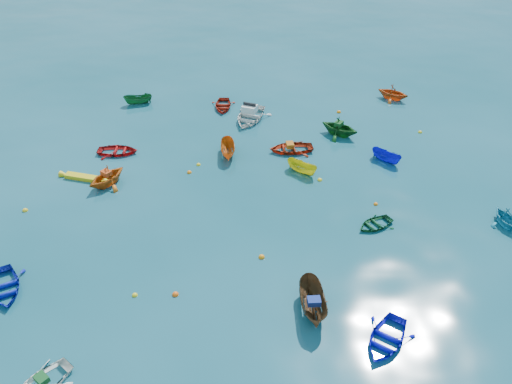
{
  "coord_description": "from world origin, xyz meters",
  "views": [
    {
      "loc": [
        0.99,
        -22.96,
        20.32
      ],
      "look_at": [
        0.0,
        5.0,
        0.4
      ],
      "focal_mm": 35.0,
      "sensor_mm": 36.0,
      "label": 1
    }
  ],
  "objects_px": {
    "motorboat_white": "(250,120)",
    "kayak_yellow": "(86,179)",
    "dinghy_blue_se": "(385,342)",
    "dinghy_blue_sw": "(5,290)"
  },
  "relations": [
    {
      "from": "dinghy_blue_se",
      "to": "kayak_yellow",
      "type": "height_order",
      "value": "dinghy_blue_se"
    },
    {
      "from": "dinghy_blue_se",
      "to": "kayak_yellow",
      "type": "xyz_separation_m",
      "value": [
        -19.26,
        13.67,
        0.0
      ]
    },
    {
      "from": "dinghy_blue_se",
      "to": "motorboat_white",
      "type": "height_order",
      "value": "motorboat_white"
    },
    {
      "from": "dinghy_blue_sw",
      "to": "kayak_yellow",
      "type": "height_order",
      "value": "dinghy_blue_sw"
    },
    {
      "from": "motorboat_white",
      "to": "kayak_yellow",
      "type": "bearing_deg",
      "value": -120.12
    },
    {
      "from": "dinghy_blue_sw",
      "to": "motorboat_white",
      "type": "distance_m",
      "value": 24.32
    },
    {
      "from": "dinghy_blue_sw",
      "to": "dinghy_blue_se",
      "type": "distance_m",
      "value": 20.49
    },
    {
      "from": "dinghy_blue_se",
      "to": "motorboat_white",
      "type": "bearing_deg",
      "value": 139.21
    },
    {
      "from": "dinghy_blue_sw",
      "to": "dinghy_blue_se",
      "type": "relative_size",
      "value": 1.04
    },
    {
      "from": "dinghy_blue_se",
      "to": "motorboat_white",
      "type": "xyz_separation_m",
      "value": [
        -7.79,
        23.56,
        0.0
      ]
    }
  ]
}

